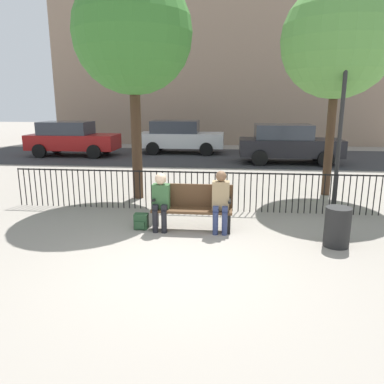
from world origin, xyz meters
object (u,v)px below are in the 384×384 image
Objects in this scene: parked_car_0 at (288,143)px; parked_car_1 at (71,138)px; seated_person_1 at (221,198)px; trash_bin at (337,227)px; backpack at (141,221)px; parked_car_2 at (180,136)px; tree_1 at (133,34)px; lamp_post at (343,96)px; seated_person_0 at (161,198)px; park_bench at (192,206)px; tree_0 at (338,41)px.

parked_car_0 is 10.05m from parked_car_1.
seated_person_1 reaches higher than trash_bin.
parked_car_2 is (-0.76, 11.55, 0.68)m from backpack.
parked_car_0 is at bearing 52.79° from tree_1.
parked_car_2 is (5.03, 1.45, 0.00)m from parked_car_1.
tree_1 is (-0.68, 2.52, 4.01)m from backpack.
parked_car_1 is 5.79× the size of trash_bin.
lamp_post is at bearing 26.96° from backpack.
seated_person_0 is 0.66m from backpack.
park_bench is 0.39× the size of parked_car_1.
park_bench reaches higher than trash_bin.
lamp_post is (3.99, 2.26, 2.02)m from seated_person_0.
tree_0 reaches higher than park_bench.
parked_car_0 is (2.56, 8.94, 0.15)m from seated_person_1.
parked_car_1 is 5.23m from parked_car_2.
parked_car_0 is 1.00× the size of parked_car_2.
tree_1 is 9.73m from parked_car_1.
parked_car_0 is at bearing 93.04° from tree_0.
lamp_post is 0.98× the size of parked_car_0.
tree_0 reaches higher than lamp_post.
lamp_post is at bearing -37.59° from parked_car_1.
parked_car_0 reaches higher than park_bench.
backpack is 0.08× the size of lamp_post.
tree_0 is 5.24m from tree_1.
seated_person_0 is at bearing -1.64° from backpack.
parked_car_2 is at bearing 95.86° from seated_person_0.
tree_0 reaches higher than parked_car_1.
trash_bin is (2.12, -0.54, -0.33)m from seated_person_1.
tree_0 is 1.32× the size of parked_car_0.
parked_car_1 is (-6.21, 10.11, 0.17)m from seated_person_0.
parked_car_2 reaches higher than seated_person_0.
seated_person_0 is at bearing -150.52° from lamp_post.
backpack is at bearing 179.69° from seated_person_1.
parked_car_1 is (-5.11, 7.58, -3.33)m from tree_1.
parked_car_1 is (-10.20, 7.85, -1.85)m from lamp_post.
lamp_post reaches higher than park_bench.
backpack is 4.78m from tree_1.
backpack is (-1.05, -0.12, -0.33)m from park_bench.
seated_person_1 is 0.22× the size of tree_1.
park_bench is at bearing 166.04° from trash_bin.
parked_car_2 reaches higher than backpack.
parked_car_1 and parked_car_2 have the same top height.
parked_car_1 is (-9.98, 1.17, 0.00)m from parked_car_0.
tree_1 reaches higher than seated_person_0.
trash_bin is at bearing -13.96° from park_bench.
tree_1 reaches higher than park_bench.
park_bench is at bearing -147.69° from lamp_post.
parked_car_2 is (-1.19, 11.56, 0.17)m from seated_person_0.
tree_1 reaches higher than seated_person_1.
seated_person_1 reaches higher than park_bench.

